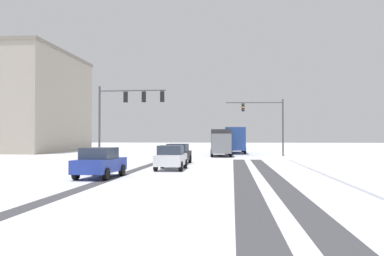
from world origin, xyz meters
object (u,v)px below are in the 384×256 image
Objects in this scene: bus_oncoming at (235,138)px; box_truck_delivery at (221,142)px; car_blue_third at (100,163)px; car_white_second at (171,157)px; traffic_signal_near_left at (126,106)px; traffic_signal_far_right at (267,117)px; car_black_lead at (178,154)px.

bus_oncoming reaches higher than box_truck_delivery.
bus_oncoming is (7.37, 35.41, 1.18)m from car_blue_third.
car_blue_third is at bearing -101.76° from bus_oncoming.
car_white_second is 20.40m from box_truck_delivery.
car_blue_third is (1.91, -13.10, -3.97)m from traffic_signal_near_left.
car_white_second is 6.58m from car_blue_third.
traffic_signal_far_right is 22.94m from car_white_second.
car_blue_third is at bearing -81.69° from traffic_signal_near_left.
car_blue_third is 0.56× the size of box_truck_delivery.
car_white_second is at bearing -55.83° from traffic_signal_near_left.
traffic_signal_near_left is 6.11m from car_black_lead.
car_white_second is at bearing -86.84° from car_black_lead.
car_black_lead is 6.40m from car_white_second.
traffic_signal_near_left is at bearing 169.30° from car_black_lead.
bus_oncoming is at bearing 67.41° from traffic_signal_near_left.
traffic_signal_far_right is 0.60× the size of bus_oncoming.
traffic_signal_far_right and traffic_signal_near_left have the same top height.
box_truck_delivery is at bearing 82.19° from car_white_second.
traffic_signal_far_right is 9.45m from bus_oncoming.
traffic_signal_near_left is at bearing -132.80° from traffic_signal_far_right.
car_white_second is 0.37× the size of bus_oncoming.
car_black_lead and car_white_second have the same top height.
box_truck_delivery is (2.77, 20.19, 0.82)m from car_white_second.
traffic_signal_near_left is 13.82m from car_blue_third.
traffic_signal_near_left reaches higher than car_blue_third.
car_black_lead and car_blue_third have the same top height.
car_white_second is 0.98× the size of car_blue_third.
box_truck_delivery is (7.69, 12.94, -3.15)m from traffic_signal_near_left.
box_truck_delivery is (-5.22, -1.00, -2.83)m from traffic_signal_far_right.
traffic_signal_far_right is 19.01m from traffic_signal_near_left.
bus_oncoming is at bearing 78.24° from car_blue_third.
bus_oncoming is (-3.63, 8.37, -2.47)m from traffic_signal_far_right.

